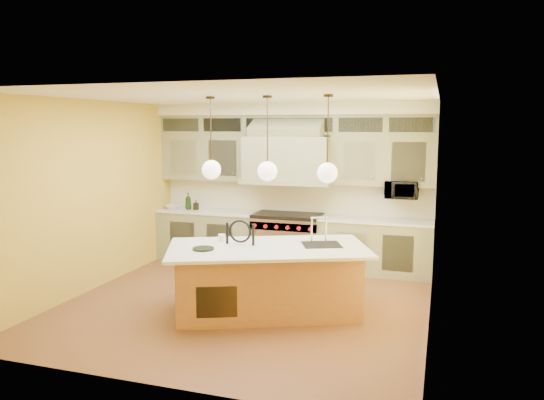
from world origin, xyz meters
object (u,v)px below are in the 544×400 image
(kitchen_island, at_px, (268,278))
(range, at_px, (288,240))
(microwave, at_px, (402,190))
(counter_stool, at_px, (236,261))

(kitchen_island, bearing_deg, range, 76.67)
(kitchen_island, relative_size, microwave, 5.44)
(range, xyz_separation_m, microwave, (1.95, 0.11, 0.96))
(counter_stool, height_order, microwave, microwave)
(range, xyz_separation_m, kitchen_island, (0.41, -2.36, -0.02))
(range, distance_m, kitchen_island, 2.39)
(kitchen_island, height_order, counter_stool, kitchen_island)
(range, distance_m, microwave, 2.18)
(kitchen_island, height_order, microwave, microwave)
(kitchen_island, distance_m, counter_stool, 0.49)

